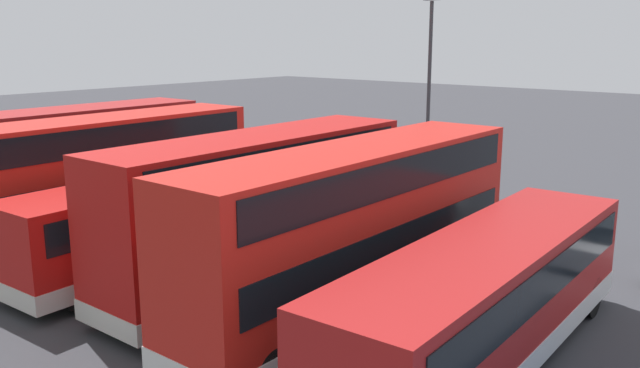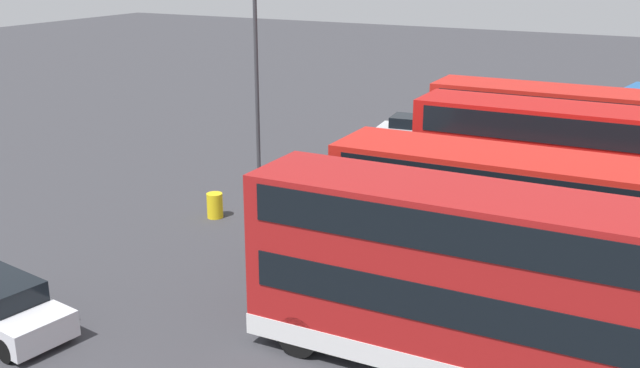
{
  "view_description": "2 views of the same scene",
  "coord_description": "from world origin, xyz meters",
  "px_view_note": "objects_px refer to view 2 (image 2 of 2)",
  "views": [
    {
      "loc": [
        -15.23,
        22.48,
        7.33
      ],
      "look_at": [
        2.61,
        1.13,
        1.15
      ],
      "focal_mm": 37.62,
      "sensor_mm": 36.0,
      "label": 1
    },
    {
      "loc": [
        24.56,
        13.01,
        9.69
      ],
      "look_at": [
        2.11,
        1.15,
        1.69
      ],
      "focal_mm": 41.93,
      "sensor_mm": 36.0,
      "label": 2
    }
  ],
  "objects_px": {
    "bus_double_decker_third": "(568,166)",
    "bus_double_decker_fifth": "(531,234)",
    "bus_single_deck_near_end": "(606,144)",
    "car_small_green": "(419,131)",
    "bus_double_decker_sixth": "(468,279)",
    "bus_double_decker_second": "(583,144)",
    "bus_single_deck_fourth": "(560,223)",
    "lamp_post_tall": "(256,69)",
    "waste_bin_yellow": "(215,205)"
  },
  "relations": [
    {
      "from": "bus_single_deck_near_end",
      "to": "bus_double_decker_third",
      "type": "height_order",
      "value": "bus_double_decker_third"
    },
    {
      "from": "bus_double_decker_second",
      "to": "lamp_post_tall",
      "type": "distance_m",
      "value": 13.09
    },
    {
      "from": "bus_double_decker_sixth",
      "to": "bus_double_decker_fifth",
      "type": "bearing_deg",
      "value": 169.54
    },
    {
      "from": "car_small_green",
      "to": "waste_bin_yellow",
      "type": "xyz_separation_m",
      "value": [
        14.17,
        -2.84,
        -0.23
      ]
    },
    {
      "from": "bus_single_deck_fourth",
      "to": "bus_double_decker_sixth",
      "type": "xyz_separation_m",
      "value": [
        7.1,
        -0.8,
        0.83
      ]
    },
    {
      "from": "bus_double_decker_third",
      "to": "bus_double_decker_sixth",
      "type": "relative_size",
      "value": 1.02
    },
    {
      "from": "lamp_post_tall",
      "to": "waste_bin_yellow",
      "type": "bearing_deg",
      "value": -0.5
    },
    {
      "from": "bus_double_decker_fifth",
      "to": "car_small_green",
      "type": "distance_m",
      "value": 19.28
    },
    {
      "from": "waste_bin_yellow",
      "to": "bus_double_decker_second",
      "type": "bearing_deg",
      "value": 124.35
    },
    {
      "from": "bus_single_deck_near_end",
      "to": "bus_double_decker_third",
      "type": "distance_m",
      "value": 7.51
    },
    {
      "from": "car_small_green",
      "to": "lamp_post_tall",
      "type": "height_order",
      "value": "lamp_post_tall"
    },
    {
      "from": "bus_single_deck_fourth",
      "to": "bus_double_decker_fifth",
      "type": "height_order",
      "value": "bus_double_decker_fifth"
    },
    {
      "from": "bus_single_deck_near_end",
      "to": "bus_double_decker_second",
      "type": "xyz_separation_m",
      "value": [
        3.95,
        -0.42,
        0.83
      ]
    },
    {
      "from": "bus_double_decker_fifth",
      "to": "lamp_post_tall",
      "type": "xyz_separation_m",
      "value": [
        -5.67,
        -12.2,
        2.76
      ]
    },
    {
      "from": "bus_double_decker_fifth",
      "to": "bus_double_decker_third",
      "type": "bearing_deg",
      "value": -177.32
    },
    {
      "from": "bus_double_decker_second",
      "to": "bus_double_decker_fifth",
      "type": "relative_size",
      "value": 1.09
    },
    {
      "from": "bus_double_decker_second",
      "to": "waste_bin_yellow",
      "type": "height_order",
      "value": "bus_double_decker_second"
    },
    {
      "from": "bus_double_decker_third",
      "to": "lamp_post_tall",
      "type": "distance_m",
      "value": 12.27
    },
    {
      "from": "bus_double_decker_second",
      "to": "bus_double_decker_sixth",
      "type": "bearing_deg",
      "value": -0.98
    },
    {
      "from": "bus_single_deck_near_end",
      "to": "lamp_post_tall",
      "type": "xyz_separation_m",
      "value": [
        8.94,
        -12.2,
        3.59
      ]
    },
    {
      "from": "bus_single_deck_near_end",
      "to": "bus_double_decker_second",
      "type": "height_order",
      "value": "bus_double_decker_second"
    },
    {
      "from": "bus_double_decker_second",
      "to": "bus_double_decker_third",
      "type": "bearing_deg",
      "value": 1.26
    },
    {
      "from": "bus_double_decker_sixth",
      "to": "bus_double_decker_third",
      "type": "bearing_deg",
      "value": 178.29
    },
    {
      "from": "bus_double_decker_second",
      "to": "waste_bin_yellow",
      "type": "xyz_separation_m",
      "value": [
        8.07,
        -11.81,
        -1.98
      ]
    },
    {
      "from": "bus_double_decker_fifth",
      "to": "waste_bin_yellow",
      "type": "relative_size",
      "value": 11.55
    },
    {
      "from": "lamp_post_tall",
      "to": "car_small_green",
      "type": "bearing_deg",
      "value": 165.78
    },
    {
      "from": "bus_double_decker_third",
      "to": "bus_double_decker_fifth",
      "type": "bearing_deg",
      "value": 2.68
    },
    {
      "from": "bus_double_decker_third",
      "to": "bus_double_decker_fifth",
      "type": "distance_m",
      "value": 7.15
    },
    {
      "from": "bus_double_decker_sixth",
      "to": "car_small_green",
      "type": "distance_m",
      "value": 22.17
    },
    {
      "from": "bus_double_decker_fifth",
      "to": "bus_double_decker_sixth",
      "type": "distance_m",
      "value": 3.61
    },
    {
      "from": "bus_single_deck_near_end",
      "to": "bus_single_deck_fourth",
      "type": "height_order",
      "value": "same"
    },
    {
      "from": "bus_double_decker_sixth",
      "to": "waste_bin_yellow",
      "type": "xyz_separation_m",
      "value": [
        -6.13,
        -11.57,
        -1.97
      ]
    },
    {
      "from": "bus_double_decker_second",
      "to": "bus_double_decker_sixth",
      "type": "xyz_separation_m",
      "value": [
        14.2,
        -0.24,
        -0.0
      ]
    },
    {
      "from": "bus_single_deck_near_end",
      "to": "bus_double_decker_sixth",
      "type": "relative_size",
      "value": 1.08
    },
    {
      "from": "car_small_green",
      "to": "lamp_post_tall",
      "type": "distance_m",
      "value": 12.29
    },
    {
      "from": "bus_double_decker_third",
      "to": "bus_double_decker_fifth",
      "type": "height_order",
      "value": "same"
    },
    {
      "from": "lamp_post_tall",
      "to": "waste_bin_yellow",
      "type": "relative_size",
      "value": 9.5
    },
    {
      "from": "lamp_post_tall",
      "to": "waste_bin_yellow",
      "type": "xyz_separation_m",
      "value": [
        3.09,
        -0.03,
        -4.73
      ]
    },
    {
      "from": "bus_single_deck_fourth",
      "to": "lamp_post_tall",
      "type": "height_order",
      "value": "lamp_post_tall"
    },
    {
      "from": "waste_bin_yellow",
      "to": "lamp_post_tall",
      "type": "bearing_deg",
      "value": 179.5
    },
    {
      "from": "lamp_post_tall",
      "to": "bus_double_decker_third",
      "type": "bearing_deg",
      "value": 97.1
    },
    {
      "from": "bus_double_decker_sixth",
      "to": "waste_bin_yellow",
      "type": "relative_size",
      "value": 11.16
    },
    {
      "from": "bus_double_decker_third",
      "to": "lamp_post_tall",
      "type": "bearing_deg",
      "value": -82.9
    },
    {
      "from": "bus_double_decker_second",
      "to": "car_small_green",
      "type": "distance_m",
      "value": 10.99
    },
    {
      "from": "bus_single_deck_near_end",
      "to": "lamp_post_tall",
      "type": "bearing_deg",
      "value": -53.78
    },
    {
      "from": "bus_double_decker_fifth",
      "to": "lamp_post_tall",
      "type": "distance_m",
      "value": 13.73
    },
    {
      "from": "car_small_green",
      "to": "bus_double_decker_fifth",
      "type": "bearing_deg",
      "value": 29.27
    },
    {
      "from": "bus_double_decker_sixth",
      "to": "bus_single_deck_near_end",
      "type": "bearing_deg",
      "value": 177.91
    },
    {
      "from": "car_small_green",
      "to": "bus_single_deck_near_end",
      "type": "bearing_deg",
      "value": 77.12
    },
    {
      "from": "bus_double_decker_third",
      "to": "bus_double_decker_sixth",
      "type": "xyz_separation_m",
      "value": [
        10.69,
        -0.32,
        -0.0
      ]
    }
  ]
}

